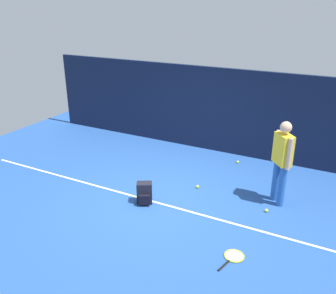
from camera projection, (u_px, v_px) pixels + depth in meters
name	position (u px, v px, depth m)	size (l,w,h in m)	color
ground_plane	(159.00, 199.00, 7.38)	(12.00, 12.00, 0.00)	#234C93
back_fence	(214.00, 110.00, 9.43)	(10.00, 0.10, 2.22)	#141E38
court_line	(155.00, 202.00, 7.26)	(9.00, 0.05, 0.00)	white
tennis_player	(282.00, 158.00, 6.90)	(0.43, 0.45, 1.70)	#2659A5
tennis_racket	(233.00, 257.00, 5.69)	(0.39, 0.64, 0.03)	black
backpack	(144.00, 194.00, 7.16)	(0.36, 0.37, 0.44)	black
tennis_ball_near_player	(266.00, 211.00, 6.91)	(0.07, 0.07, 0.07)	#CCE033
tennis_ball_by_fence	(197.00, 187.00, 7.80)	(0.07, 0.07, 0.07)	#CCE033
tennis_ball_mid_court	(238.00, 162.00, 8.99)	(0.07, 0.07, 0.07)	#CCE033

